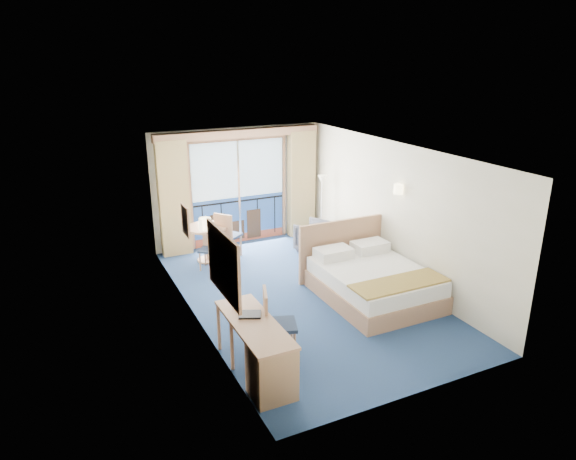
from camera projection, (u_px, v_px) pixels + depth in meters
The scene contains 22 objects.
floor at pixel (302, 295), 9.52m from camera, with size 6.50×6.50×0.00m, color navy.
room_walls at pixel (303, 203), 8.95m from camera, with size 4.04×6.54×2.72m.
balcony_door at pixel (239, 195), 11.89m from camera, with size 2.36×0.03×2.52m.
curtain_left at pixel (174, 199), 11.09m from camera, with size 0.65×0.22×2.55m, color tan.
curtain_right at pixel (301, 184), 12.36m from camera, with size 0.65×0.22×2.55m, color tan.
pelmet at pixel (239, 133), 11.33m from camera, with size 3.80×0.25×0.18m, color #A57A59.
mirror at pixel (224, 264), 6.93m from camera, with size 0.05×1.25×0.95m.
wall_print at pixel (186, 221), 8.58m from camera, with size 0.04×0.42×0.52m.
sconce_left at pixel (205, 224), 7.62m from camera, with size 0.18×0.18×0.18m, color beige.
sconce_right at pixel (398, 189), 9.59m from camera, with size 0.18×0.18×0.18m, color beige.
bed at pixel (372, 280), 9.35m from camera, with size 1.90×2.25×1.19m.
nightstand at pixel (362, 254), 10.73m from camera, with size 0.43×0.41×0.56m, color #9A7052.
phone at pixel (362, 239), 10.62m from camera, with size 0.19×0.15×0.08m, color white.
armchair at pixel (315, 236), 11.58m from camera, with size 0.72×0.74×0.68m, color #3F424C.
floor_lamp at pixel (322, 192), 11.82m from camera, with size 0.22×0.22×1.62m.
desk at pixel (268, 362), 6.69m from camera, with size 0.58×1.69×0.79m.
desk_chair at pixel (274, 320), 7.42m from camera, with size 0.59×0.58×1.06m.
folder at pixel (250, 315), 7.14m from camera, with size 0.31×0.23×0.03m, color black.
desk_lamp at pixel (235, 285), 7.30m from camera, with size 0.12×0.12×0.44m.
round_table at pixel (207, 235), 10.95m from camera, with size 0.86×0.86×0.77m.
table_chair_a at pixel (227, 233), 11.07m from camera, with size 0.63×0.63×1.04m.
table_chair_b at pixel (210, 245), 10.62m from camera, with size 0.53×0.53×0.87m.
Camera 1 is at (-3.96, -7.65, 4.24)m, focal length 32.00 mm.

